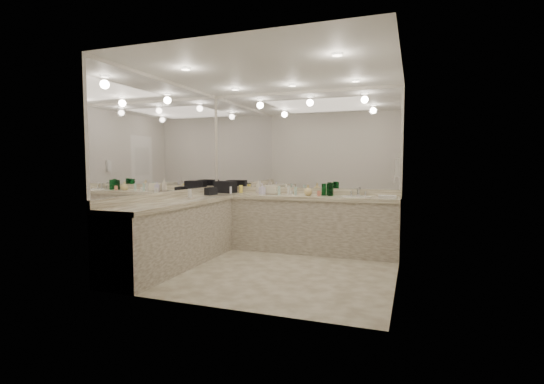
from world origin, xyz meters
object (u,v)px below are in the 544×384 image
at_px(sink, 356,197).
at_px(cream_cosmetic_case, 271,190).
at_px(soap_bottle_a, 258,187).
at_px(soap_bottle_c, 308,190).
at_px(hand_towel, 387,197).
at_px(black_toiletry_bag, 225,187).
at_px(soap_bottle_b, 262,189).
at_px(wall_phone, 397,168).

relative_size(sink, cream_cosmetic_case, 1.90).
bearing_deg(sink, cream_cosmetic_case, 177.48).
relative_size(cream_cosmetic_case, soap_bottle_a, 0.99).
distance_m(sink, soap_bottle_c, 0.76).
bearing_deg(sink, hand_towel, -12.27).
bearing_deg(soap_bottle_c, cream_cosmetic_case, 172.69).
xyz_separation_m(black_toiletry_bag, cream_cosmetic_case, (0.84, 0.01, -0.03)).
xyz_separation_m(sink, hand_towel, (0.46, -0.10, 0.03)).
bearing_deg(hand_towel, sink, 167.73).
xyz_separation_m(black_toiletry_bag, soap_bottle_a, (0.63, -0.05, 0.02)).
xyz_separation_m(soap_bottle_b, soap_bottle_c, (0.76, 0.04, -0.00)).
distance_m(hand_towel, soap_bottle_a, 2.08).
xyz_separation_m(hand_towel, soap_bottle_a, (-2.07, 0.11, 0.10)).
bearing_deg(hand_towel, black_toiletry_bag, 176.72).
distance_m(hand_towel, soap_bottle_b, 1.98).
height_order(wall_phone, soap_bottle_b, wall_phone).
bearing_deg(sink, soap_bottle_b, -177.60).
xyz_separation_m(wall_phone, black_toiletry_bag, (-2.85, 0.56, -0.35)).
bearing_deg(soap_bottle_b, sink, 2.40).
relative_size(sink, soap_bottle_b, 2.45).
relative_size(hand_towel, soap_bottle_a, 1.07).
bearing_deg(soap_bottle_a, hand_towel, -2.99).
xyz_separation_m(cream_cosmetic_case, soap_bottle_c, (0.65, -0.08, 0.02)).
height_order(black_toiletry_bag, cream_cosmetic_case, black_toiletry_bag).
height_order(hand_towel, soap_bottle_b, soap_bottle_b).
distance_m(sink, soap_bottle_b, 1.52).
distance_m(sink, black_toiletry_bag, 2.25).
relative_size(sink, soap_bottle_c, 2.59).
height_order(black_toiletry_bag, soap_bottle_b, black_toiletry_bag).
height_order(wall_phone, hand_towel, wall_phone).
distance_m(cream_cosmetic_case, soap_bottle_c, 0.66).
bearing_deg(sink, soap_bottle_a, 179.69).
relative_size(cream_cosmetic_case, soap_bottle_c, 1.36).
bearing_deg(cream_cosmetic_case, sink, -1.33).
height_order(sink, soap_bottle_a, soap_bottle_a).
xyz_separation_m(hand_towel, soap_bottle_b, (-1.97, 0.04, 0.07)).
relative_size(soap_bottle_a, soap_bottle_b, 1.30).
xyz_separation_m(sink, soap_bottle_a, (-1.61, 0.01, 0.12)).
distance_m(black_toiletry_bag, soap_bottle_c, 1.49).
relative_size(wall_phone, cream_cosmetic_case, 1.04).
bearing_deg(hand_towel, soap_bottle_a, 177.01).
distance_m(wall_phone, hand_towel, 0.61).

